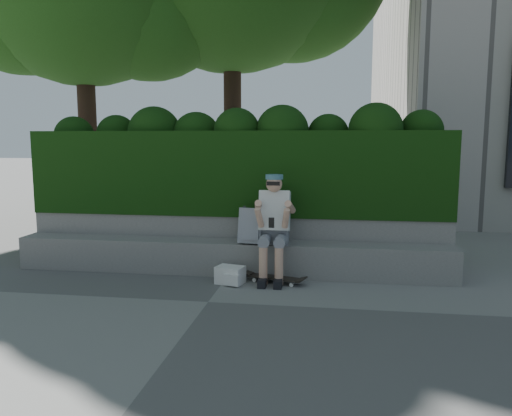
% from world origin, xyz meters
% --- Properties ---
extents(ground, '(80.00, 80.00, 0.00)m').
position_xyz_m(ground, '(0.00, 0.00, 0.00)').
color(ground, slate).
rests_on(ground, ground).
extents(bench_ledge, '(6.00, 0.45, 0.45)m').
position_xyz_m(bench_ledge, '(0.00, 1.25, 0.23)').
color(bench_ledge, gray).
rests_on(bench_ledge, ground).
extents(planter_wall, '(6.00, 0.50, 0.75)m').
position_xyz_m(planter_wall, '(0.00, 1.73, 0.38)').
color(planter_wall, gray).
rests_on(planter_wall, ground).
extents(hedge, '(6.00, 1.00, 1.20)m').
position_xyz_m(hedge, '(0.00, 1.95, 1.35)').
color(hedge, black).
rests_on(hedge, planter_wall).
extents(person, '(0.40, 0.76, 1.38)m').
position_xyz_m(person, '(0.63, 1.07, 0.75)').
color(person, slate).
rests_on(person, ground).
extents(skateboard, '(0.75, 0.38, 0.08)m').
position_xyz_m(skateboard, '(0.67, 0.88, 0.06)').
color(skateboard, black).
rests_on(skateboard, ground).
extents(backpack_plaid, '(0.34, 0.21, 0.47)m').
position_xyz_m(backpack_plaid, '(0.32, 1.15, 0.69)').
color(backpack_plaid, '#A8A9AC').
rests_on(backpack_plaid, bench_ledge).
extents(backpack_ground, '(0.39, 0.32, 0.22)m').
position_xyz_m(backpack_ground, '(0.10, 0.77, 0.11)').
color(backpack_ground, silver).
rests_on(backpack_ground, ground).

